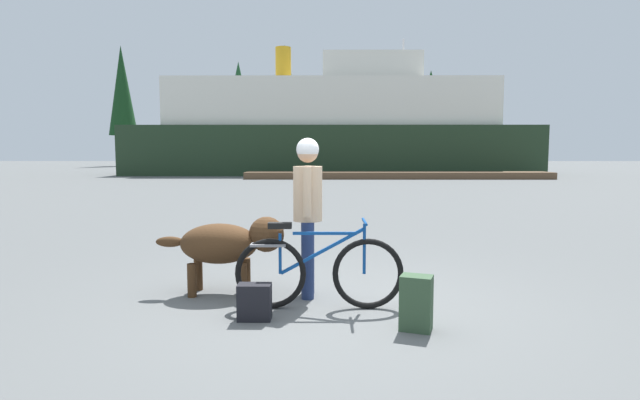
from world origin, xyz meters
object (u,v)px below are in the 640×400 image
(bicycle, at_px, (318,271))
(ferry_boat, at_px, (332,130))
(sailboat_moored, at_px, (402,167))
(handbag_pannier, at_px, (255,302))
(person_cyclist, at_px, (308,201))
(dog, at_px, (229,243))
(backpack, at_px, (416,303))

(bicycle, bearing_deg, ferry_boat, 88.72)
(sailboat_moored, bearing_deg, handbag_pannier, -101.10)
(person_cyclist, height_order, ferry_boat, ferry_boat)
(person_cyclist, bearing_deg, ferry_boat, 88.49)
(bicycle, distance_m, handbag_pannier, 0.74)
(dog, height_order, sailboat_moored, sailboat_moored)
(sailboat_moored, bearing_deg, ferry_boat, -175.12)
(backpack, relative_size, ferry_boat, 0.02)
(bicycle, bearing_deg, backpack, -35.22)
(person_cyclist, height_order, sailboat_moored, sailboat_moored)
(handbag_pannier, xyz_separation_m, ferry_boat, (1.32, 32.07, 2.98))
(dog, xyz_separation_m, ferry_boat, (1.73, 31.15, 2.57))
(dog, distance_m, backpack, 2.28)
(person_cyclist, relative_size, backpack, 3.50)
(bicycle, distance_m, backpack, 1.11)
(sailboat_moored, bearing_deg, person_cyclist, -100.53)
(dog, relative_size, backpack, 2.89)
(dog, bearing_deg, sailboat_moored, 77.87)
(person_cyclist, distance_m, backpack, 1.70)
(person_cyclist, bearing_deg, dog, 173.96)
(handbag_pannier, relative_size, sailboat_moored, 0.04)
(sailboat_moored, bearing_deg, bicycle, -100.17)
(person_cyclist, height_order, backpack, person_cyclist)
(dog, bearing_deg, person_cyclist, -6.04)
(handbag_pannier, relative_size, ferry_boat, 0.01)
(person_cyclist, relative_size, dog, 1.21)
(handbag_pannier, bearing_deg, backpack, -10.31)
(bicycle, xyz_separation_m, person_cyclist, (-0.12, 0.46, 0.68))
(bicycle, bearing_deg, dog, 151.28)
(dog, bearing_deg, backpack, -31.88)
(bicycle, relative_size, handbag_pannier, 4.94)
(person_cyclist, height_order, dog, person_cyclist)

